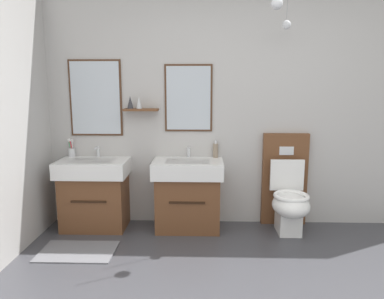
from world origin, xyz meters
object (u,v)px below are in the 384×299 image
vanity_sink_right (188,193)px  toilet (287,195)px  soap_dispenser (216,150)px  toothbrush_cup (72,151)px  vanity_sink_left (95,192)px

vanity_sink_right → toilet: toilet is taller
soap_dispenser → toothbrush_cup: bearing=-179.6°
vanity_sink_right → vanity_sink_left: bearing=180.0°
vanity_sink_left → vanity_sink_right: size_ratio=1.00×
toothbrush_cup → vanity_sink_right: bearing=-7.3°
toilet → toothbrush_cup: (-2.31, 0.16, 0.42)m
vanity_sink_left → toothbrush_cup: toothbrush_cup is taller
toilet → soap_dispenser: bearing=167.1°
vanity_sink_right → soap_dispenser: (0.29, 0.17, 0.43)m
vanity_sink_left → toilet: (2.03, 0.00, -0.01)m
toilet → toothbrush_cup: 2.35m
vanity_sink_left → soap_dispenser: soap_dispenser is taller
vanity_sink_left → toilet: bearing=0.0°
vanity_sink_right → toothbrush_cup: (-1.27, 0.16, 0.41)m
vanity_sink_right → toilet: bearing=0.1°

